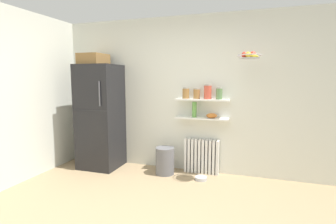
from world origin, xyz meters
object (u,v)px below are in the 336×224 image
(radiator, at_px, (201,156))
(trash_bin, at_px, (165,161))
(storage_jar_3, at_px, (219,93))
(storage_jar_2, at_px, (208,92))
(shelf_bowl, at_px, (212,116))
(hanging_fruit_basket, at_px, (249,55))
(storage_jar_0, at_px, (186,93))
(refrigerator, at_px, (100,114))
(pet_food_bowl, at_px, (201,178))
(vase, at_px, (194,110))
(storage_jar_1, at_px, (197,94))

(radiator, distance_m, trash_bin, 0.62)
(storage_jar_3, bearing_deg, storage_jar_2, 180.00)
(storage_jar_2, height_order, shelf_bowl, storage_jar_2)
(trash_bin, relative_size, hanging_fruit_basket, 1.32)
(radiator, distance_m, storage_jar_0, 1.09)
(refrigerator, height_order, radiator, refrigerator)
(storage_jar_0, xyz_separation_m, pet_food_bowl, (0.33, -0.28, -1.31))
(storage_jar_3, relative_size, vase, 0.76)
(vase, bearing_deg, radiator, 13.57)
(storage_jar_1, relative_size, pet_food_bowl, 0.93)
(storage_jar_1, relative_size, storage_jar_2, 0.74)
(storage_jar_0, distance_m, storage_jar_1, 0.18)
(refrigerator, distance_m, storage_jar_3, 2.09)
(shelf_bowl, height_order, trash_bin, shelf_bowl)
(vase, distance_m, shelf_bowl, 0.30)
(storage_jar_1, xyz_separation_m, storage_jar_2, (0.18, -0.00, 0.03))
(radiator, distance_m, storage_jar_3, 1.09)
(storage_jar_2, height_order, hanging_fruit_basket, hanging_fruit_basket)
(storage_jar_3, bearing_deg, trash_bin, -165.86)
(refrigerator, bearing_deg, vase, 7.20)
(pet_food_bowl, bearing_deg, storage_jar_1, 117.45)
(radiator, relative_size, storage_jar_3, 3.01)
(storage_jar_2, xyz_separation_m, pet_food_bowl, (-0.03, -0.28, -1.34))
(storage_jar_1, height_order, pet_food_bowl, storage_jar_1)
(refrigerator, distance_m, storage_jar_0, 1.57)
(refrigerator, bearing_deg, radiator, 7.65)
(storage_jar_1, bearing_deg, trash_bin, -156.07)
(storage_jar_3, bearing_deg, shelf_bowl, 180.00)
(storage_jar_0, distance_m, shelf_bowl, 0.56)
(storage_jar_1, relative_size, shelf_bowl, 1.02)
(refrigerator, height_order, storage_jar_2, refrigerator)
(storage_jar_0, relative_size, vase, 0.73)
(storage_jar_2, xyz_separation_m, shelf_bowl, (0.07, 0.00, -0.38))
(storage_jar_2, height_order, vase, storage_jar_2)
(storage_jar_3, distance_m, hanging_fruit_basket, 0.76)
(trash_bin, xyz_separation_m, hanging_fruit_basket, (1.27, -0.08, 1.67))
(refrigerator, distance_m, trash_bin, 1.41)
(refrigerator, xyz_separation_m, vase, (1.65, 0.21, 0.12))
(storage_jar_2, distance_m, hanging_fruit_basket, 0.86)
(refrigerator, distance_m, hanging_fruit_basket, 2.65)
(storage_jar_3, relative_size, shelf_bowl, 1.11)
(storage_jar_2, distance_m, trash_bin, 1.33)
(radiator, relative_size, storage_jar_0, 3.13)
(storage_jar_1, distance_m, shelf_bowl, 0.43)
(radiator, relative_size, shelf_bowl, 3.35)
(pet_food_bowl, bearing_deg, vase, 122.62)
(radiator, distance_m, hanging_fruit_basket, 1.78)
(storage_jar_2, relative_size, vase, 0.93)
(pet_food_bowl, bearing_deg, shelf_bowl, 70.03)
(refrigerator, distance_m, shelf_bowl, 1.94)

